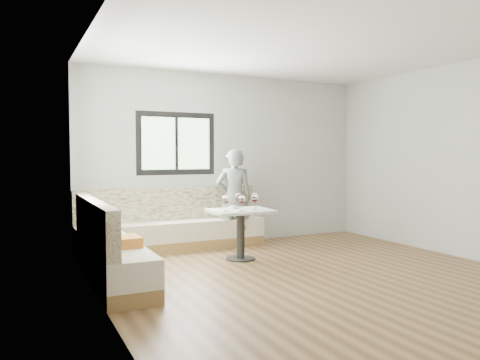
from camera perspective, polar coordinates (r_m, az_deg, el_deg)
name	(u,v)px	position (r m, az deg, el deg)	size (l,w,h in m)	color
room	(305,159)	(5.70, 7.90, 2.49)	(5.01, 5.01, 2.81)	brown
banquette	(149,238)	(6.59, -11.04, -6.91)	(2.90, 2.80, 0.95)	olive
table	(241,222)	(6.58, 0.07, -5.15)	(0.89, 0.71, 0.70)	black
person	(234,198)	(7.49, -0.72, -2.18)	(0.57, 0.37, 1.57)	slate
olive_ramekin	(233,207)	(6.64, -0.91, -3.36)	(0.11, 0.11, 0.04)	white
wine_glass_a	(226,200)	(6.31, -1.77, -2.46)	(0.10, 0.10, 0.22)	white
wine_glass_b	(242,200)	(6.34, 0.21, -2.43)	(0.10, 0.10, 0.22)	white
wine_glass_c	(254,199)	(6.51, 1.77, -2.29)	(0.10, 0.10, 0.22)	white
wine_glass_d	(238,198)	(6.68, -0.19, -2.15)	(0.10, 0.10, 0.22)	white
wine_glass_e	(255,197)	(6.75, 1.89, -2.11)	(0.10, 0.10, 0.22)	white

